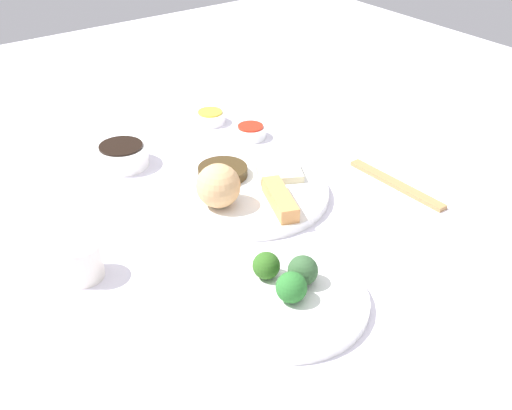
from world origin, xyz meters
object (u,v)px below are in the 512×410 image
Objects in this scene: main_plate at (250,194)px; broccoli_plate at (285,301)px; soy_sauce_bowl at (122,156)px; sauce_ramekin_sweet_and_sour at (250,132)px; chopsticks_pair at (396,184)px; sauce_ramekin_hot_mustard at (210,118)px; teacup at (81,261)px.

main_plate reaches higher than broccoli_plate.
sauce_ramekin_sweet_and_sour is at bearing -99.77° from soy_sauce_bowl.
sauce_ramekin_sweet_and_sour reaches higher than chopsticks_pair.
sauce_ramekin_hot_mustard is 1.02× the size of teacup.
soy_sauce_bowl is 0.51m from chopsticks_pair.
sauce_ramekin_sweet_and_sour and sauce_ramekin_hot_mustard have the same top height.
sauce_ramekin_hot_mustard is at bearing 14.18° from sauce_ramekin_sweet_and_sour.
broccoli_plate is at bearing -138.33° from teacup.
soy_sauce_bowl is 0.47× the size of chopsticks_pair.
soy_sauce_bowl is (0.24, 0.13, 0.01)m from main_plate.
broccoli_plate is at bearing 111.00° from chopsticks_pair.
broccoli_plate is 1.08× the size of chopsticks_pair.
chopsticks_pair is at bearing -163.83° from sauce_ramekin_hot_mustard.
teacup is (-0.23, 0.47, 0.02)m from sauce_ramekin_sweet_and_sour.
soy_sauce_bowl is 0.27m from sauce_ramekin_sweet_and_sour.
main_plate is 0.27m from chopsticks_pair.
sauce_ramekin_sweet_and_sour is at bearing -30.43° from broccoli_plate.
teacup reaches higher than sauce_ramekin_sweet_and_sour.
main_plate is 2.76× the size of soy_sauce_bowl.
sauce_ramekin_sweet_and_sour is at bearing -165.82° from sauce_ramekin_hot_mustard.
sauce_ramekin_sweet_and_sour is 0.52m from teacup.
sauce_ramekin_hot_mustard reaches higher than broccoli_plate.
main_plate is 0.33m from teacup.
main_plate is at bearing -83.50° from teacup.
sauce_ramekin_hot_mustard is at bearing -75.04° from soy_sauce_bowl.
main_plate is at bearing 144.29° from sauce_ramekin_sweet_and_sour.
sauce_ramekin_hot_mustard is at bearing -20.29° from main_plate.
teacup is at bearing 96.50° from main_plate.
sauce_ramekin_sweet_and_sour is 1.00× the size of sauce_ramekin_hot_mustard.
sauce_ramekin_hot_mustard is 0.56m from teacup.
main_plate is 4.36× the size of sauce_ramekin_hot_mustard.
sauce_ramekin_hot_mustard reaches higher than chopsticks_pair.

